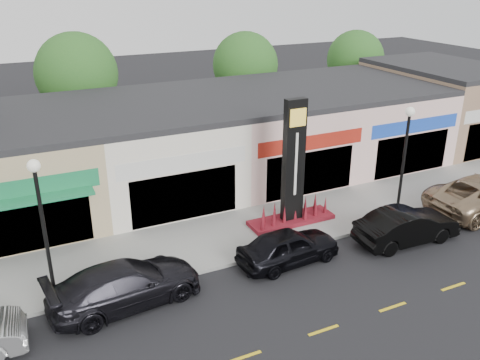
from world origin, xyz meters
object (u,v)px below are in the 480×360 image
Objects in this scene: lamp_west_near at (42,218)px; car_dark_sedan at (126,284)px; car_black_conv at (407,226)px; car_black_sedan at (288,246)px; lamp_east_near at (405,152)px; pylon_sign at (293,181)px.

car_dark_sedan is at bearing -25.31° from lamp_west_near.
car_dark_sedan is at bearing 88.06° from car_black_conv.
car_black_conv reaches higher than car_black_sedan.
lamp_east_near is at bearing -84.09° from car_black_sedan.
lamp_east_near is at bearing -30.23° from car_black_conv.
pylon_sign reaches higher than car_black_conv.
pylon_sign is 1.25× the size of car_black_conv.
car_black_conv is at bearing -122.22° from lamp_east_near.
pylon_sign is at bearing 47.73° from car_black_conv.
pylon_sign is at bearing 161.25° from lamp_east_near.
lamp_west_near is at bearing 180.00° from lamp_east_near.
pylon_sign reaches higher than lamp_west_near.
lamp_west_near is 0.91× the size of pylon_sign.
pylon_sign reaches higher than car_dark_sedan.
pylon_sign is (-5.00, 1.70, -1.20)m from lamp_east_near.
car_dark_sedan is at bearing 85.23° from car_black_sedan.
lamp_east_near is 13.94m from car_dark_sedan.
pylon_sign is at bearing 8.77° from lamp_west_near.
lamp_west_near is 11.19m from pylon_sign.
lamp_west_near reaches higher than car_black_conv.
car_black_sedan is at bearing -97.88° from car_dark_sedan.
car_dark_sedan is at bearing -175.33° from lamp_east_near.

